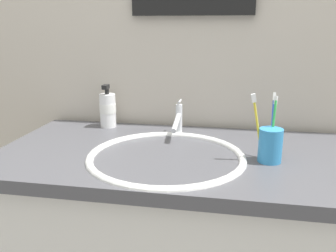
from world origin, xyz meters
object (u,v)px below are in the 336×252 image
faucet (178,120)px  toothbrush_green (273,124)px  toothbrush_cup (270,145)px  toothbrush_yellow (257,123)px  soap_dispenser (108,109)px  toothbrush_blue (273,121)px

faucet → toothbrush_green: bearing=-30.7°
toothbrush_cup → toothbrush_yellow: size_ratio=0.51×
soap_dispenser → toothbrush_blue: bearing=-21.8°
toothbrush_green → soap_dispenser: toothbrush_green is taller
faucet → soap_dispenser: bearing=166.4°
toothbrush_blue → soap_dispenser: bearing=158.2°
toothbrush_blue → soap_dispenser: 0.64m
toothbrush_green → toothbrush_blue: bearing=93.3°
toothbrush_cup → toothbrush_yellow: toothbrush_yellow is taller
faucet → toothbrush_blue: (0.31, -0.17, 0.05)m
faucet → toothbrush_cup: (0.30, -0.21, -0.01)m
toothbrush_green → faucet: bearing=149.3°
toothbrush_blue → toothbrush_yellow: size_ratio=0.98×
faucet → soap_dispenser: size_ratio=0.95×
toothbrush_blue → toothbrush_green: size_ratio=1.04×
toothbrush_cup → soap_dispenser: size_ratio=0.59×
toothbrush_cup → soap_dispenser: 0.65m
soap_dispenser → toothbrush_yellow: bearing=-26.6°
toothbrush_cup → soap_dispenser: (-0.59, 0.28, 0.02)m
toothbrush_cup → soap_dispenser: soap_dispenser is taller
toothbrush_cup → toothbrush_yellow: 0.08m
toothbrush_green → soap_dispenser: bearing=157.0°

